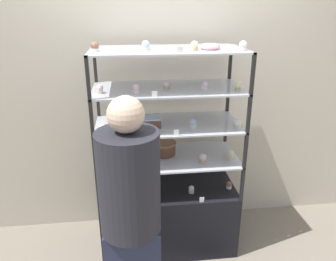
# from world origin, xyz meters

# --- Properties ---
(ground_plane) EXTENTS (20.00, 20.00, 0.00)m
(ground_plane) POSITION_xyz_m (0.00, 0.00, 0.00)
(ground_plane) COLOR gray
(back_wall) EXTENTS (8.00, 0.05, 2.60)m
(back_wall) POSITION_xyz_m (0.00, 0.42, 1.30)
(back_wall) COLOR beige
(back_wall) RESTS_ON ground_plane
(display_base) EXTENTS (1.13, 0.54, 0.57)m
(display_base) POSITION_xyz_m (0.00, 0.00, 0.28)
(display_base) COLOR black
(display_base) RESTS_ON ground_plane
(display_riser_lower) EXTENTS (1.13, 0.54, 0.29)m
(display_riser_lower) POSITION_xyz_m (0.00, 0.00, 0.84)
(display_riser_lower) COLOR black
(display_riser_lower) RESTS_ON display_base
(display_riser_middle) EXTENTS (1.13, 0.54, 0.29)m
(display_riser_middle) POSITION_xyz_m (0.00, 0.00, 1.13)
(display_riser_middle) COLOR black
(display_riser_middle) RESTS_ON display_riser_lower
(display_riser_upper) EXTENTS (1.13, 0.54, 0.29)m
(display_riser_upper) POSITION_xyz_m (0.00, 0.00, 1.41)
(display_riser_upper) COLOR black
(display_riser_upper) RESTS_ON display_riser_middle
(display_riser_top) EXTENTS (1.13, 0.54, 0.29)m
(display_riser_top) POSITION_xyz_m (0.00, 0.00, 1.70)
(display_riser_top) COLOR black
(display_riser_top) RESTS_ON display_riser_upper
(layer_cake_centerpiece) EXTENTS (0.21, 0.21, 0.11)m
(layer_cake_centerpiece) POSITION_xyz_m (-0.03, 0.06, 0.91)
(layer_cake_centerpiece) COLOR brown
(layer_cake_centerpiece) RESTS_ON display_riser_lower
(sheet_cake_frosted) EXTENTS (0.22, 0.13, 0.07)m
(sheet_cake_frosted) POSITION_xyz_m (-0.17, -0.04, 1.18)
(sheet_cake_frosted) COLOR brown
(sheet_cake_frosted) RESTS_ON display_riser_middle
(cupcake_0) EXTENTS (0.05, 0.05, 0.06)m
(cupcake_0) POSITION_xyz_m (-0.52, -0.09, 0.60)
(cupcake_0) COLOR beige
(cupcake_0) RESTS_ON display_base
(cupcake_1) EXTENTS (0.05, 0.05, 0.06)m
(cupcake_1) POSITION_xyz_m (-0.17, -0.11, 0.60)
(cupcake_1) COLOR beige
(cupcake_1) RESTS_ON display_base
(cupcake_2) EXTENTS (0.05, 0.05, 0.06)m
(cupcake_2) POSITION_xyz_m (0.18, -0.11, 0.60)
(cupcake_2) COLOR beige
(cupcake_2) RESTS_ON display_base
(cupcake_3) EXTENTS (0.05, 0.05, 0.06)m
(cupcake_3) POSITION_xyz_m (0.51, -0.08, 0.60)
(cupcake_3) COLOR white
(cupcake_3) RESTS_ON display_base
(price_tag_0) EXTENTS (0.04, 0.00, 0.04)m
(price_tag_0) POSITION_xyz_m (0.24, -0.25, 0.59)
(price_tag_0) COLOR white
(price_tag_0) RESTS_ON display_base
(cupcake_4) EXTENTS (0.06, 0.06, 0.07)m
(cupcake_4) POSITION_xyz_m (-0.51, -0.08, 0.89)
(cupcake_4) COLOR #CCB28C
(cupcake_4) RESTS_ON display_riser_lower
(cupcake_5) EXTENTS (0.06, 0.06, 0.07)m
(cupcake_5) POSITION_xyz_m (-0.24, -0.08, 0.89)
(cupcake_5) COLOR beige
(cupcake_5) RESTS_ON display_riser_lower
(cupcake_6) EXTENTS (0.06, 0.06, 0.07)m
(cupcake_6) POSITION_xyz_m (0.26, -0.13, 0.89)
(cupcake_6) COLOR #CCB28C
(cupcake_6) RESTS_ON display_riser_lower
(cupcake_7) EXTENTS (0.06, 0.06, 0.07)m
(cupcake_7) POSITION_xyz_m (0.49, -0.10, 0.89)
(cupcake_7) COLOR beige
(cupcake_7) RESTS_ON display_riser_lower
(price_tag_1) EXTENTS (0.04, 0.00, 0.04)m
(price_tag_1) POSITION_xyz_m (-0.24, -0.25, 0.88)
(price_tag_1) COLOR white
(price_tag_1) RESTS_ON display_riser_lower
(cupcake_8) EXTENTS (0.06, 0.06, 0.07)m
(cupcake_8) POSITION_xyz_m (-0.49, -0.12, 1.18)
(cupcake_8) COLOR #CCB28C
(cupcake_8) RESTS_ON display_riser_middle
(cupcake_9) EXTENTS (0.06, 0.06, 0.07)m
(cupcake_9) POSITION_xyz_m (0.18, -0.09, 1.18)
(cupcake_9) COLOR white
(cupcake_9) RESTS_ON display_riser_middle
(cupcake_10) EXTENTS (0.06, 0.06, 0.07)m
(cupcake_10) POSITION_xyz_m (0.51, -0.15, 1.18)
(cupcake_10) COLOR beige
(cupcake_10) RESTS_ON display_riser_middle
(price_tag_2) EXTENTS (0.04, 0.00, 0.04)m
(price_tag_2) POSITION_xyz_m (0.03, -0.25, 1.17)
(price_tag_2) COLOR white
(price_tag_2) RESTS_ON display_riser_middle
(cupcake_11) EXTENTS (0.05, 0.05, 0.06)m
(cupcake_11) POSITION_xyz_m (-0.50, -0.10, 1.46)
(cupcake_11) COLOR beige
(cupcake_11) RESTS_ON display_riser_upper
(cupcake_12) EXTENTS (0.05, 0.05, 0.06)m
(cupcake_12) POSITION_xyz_m (-0.24, -0.12, 1.46)
(cupcake_12) COLOR white
(cupcake_12) RESTS_ON display_riser_upper
(cupcake_13) EXTENTS (0.05, 0.05, 0.06)m
(cupcake_13) POSITION_xyz_m (-0.01, -0.04, 1.46)
(cupcake_13) COLOR #CCB28C
(cupcake_13) RESTS_ON display_riser_upper
(cupcake_14) EXTENTS (0.05, 0.05, 0.06)m
(cupcake_14) POSITION_xyz_m (0.26, -0.09, 1.46)
(cupcake_14) COLOR white
(cupcake_14) RESTS_ON display_riser_upper
(cupcake_15) EXTENTS (0.05, 0.05, 0.06)m
(cupcake_15) POSITION_xyz_m (0.50, -0.14, 1.46)
(cupcake_15) COLOR #CCB28C
(cupcake_15) RESTS_ON display_riser_upper
(price_tag_3) EXTENTS (0.04, 0.00, 0.04)m
(price_tag_3) POSITION_xyz_m (-0.12, -0.25, 1.45)
(price_tag_3) COLOR white
(price_tag_3) RESTS_ON display_riser_upper
(cupcake_16) EXTENTS (0.06, 0.06, 0.07)m
(cupcake_16) POSITION_xyz_m (-0.51, -0.10, 1.75)
(cupcake_16) COLOR white
(cupcake_16) RESTS_ON display_riser_top
(cupcake_17) EXTENTS (0.06, 0.06, 0.07)m
(cupcake_17) POSITION_xyz_m (-0.16, -0.05, 1.75)
(cupcake_17) COLOR white
(cupcake_17) RESTS_ON display_riser_top
(cupcake_18) EXTENTS (0.06, 0.06, 0.07)m
(cupcake_18) POSITION_xyz_m (0.17, -0.12, 1.75)
(cupcake_18) COLOR #CCB28C
(cupcake_18) RESTS_ON display_riser_top
(cupcake_19) EXTENTS (0.06, 0.06, 0.07)m
(cupcake_19) POSITION_xyz_m (0.51, -0.14, 1.75)
(cupcake_19) COLOR beige
(cupcake_19) RESTS_ON display_riser_top
(price_tag_4) EXTENTS (0.04, 0.00, 0.04)m
(price_tag_4) POSITION_xyz_m (0.05, -0.25, 1.74)
(price_tag_4) COLOR white
(price_tag_4) RESTS_ON display_riser_top
(donut_glazed) EXTENTS (0.15, 0.15, 0.04)m
(donut_glazed) POSITION_xyz_m (0.29, -0.05, 1.74)
(donut_glazed) COLOR #EFB2BC
(donut_glazed) RESTS_ON display_riser_top
(customer_figure) EXTENTS (0.37, 0.37, 1.57)m
(customer_figure) POSITION_xyz_m (-0.31, -0.71, 0.84)
(customer_figure) COLOR #282D47
(customer_figure) RESTS_ON ground_plane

